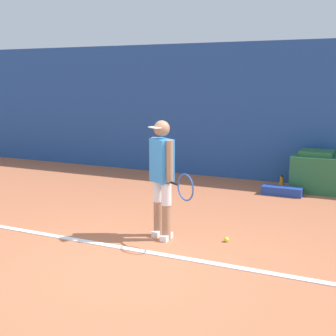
{
  "coord_description": "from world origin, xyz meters",
  "views": [
    {
      "loc": [
        2.63,
        -4.51,
        2.19
      ],
      "look_at": [
        -0.1,
        1.34,
        0.96
      ],
      "focal_mm": 50.0,
      "sensor_mm": 36.0,
      "label": 1
    }
  ],
  "objects_px": {
    "equipment_bag": "(282,191)",
    "water_bottle": "(282,182)",
    "covered_chair": "(316,172)",
    "tennis_player": "(162,174)",
    "tennis_ball": "(226,239)"
  },
  "relations": [
    {
      "from": "covered_chair",
      "to": "equipment_bag",
      "type": "distance_m",
      "value": 0.89
    },
    {
      "from": "tennis_player",
      "to": "covered_chair",
      "type": "relative_size",
      "value": 1.85
    },
    {
      "from": "equipment_bag",
      "to": "water_bottle",
      "type": "relative_size",
      "value": 3.07
    },
    {
      "from": "tennis_player",
      "to": "tennis_ball",
      "type": "height_order",
      "value": "tennis_player"
    },
    {
      "from": "equipment_bag",
      "to": "water_bottle",
      "type": "xyz_separation_m",
      "value": [
        -0.14,
        0.67,
        0.03
      ]
    },
    {
      "from": "covered_chair",
      "to": "tennis_player",
      "type": "bearing_deg",
      "value": -111.92
    },
    {
      "from": "tennis_player",
      "to": "tennis_ball",
      "type": "xyz_separation_m",
      "value": [
        0.87,
        0.21,
        -0.88
      ]
    },
    {
      "from": "covered_chair",
      "to": "equipment_bag",
      "type": "relative_size",
      "value": 1.18
    },
    {
      "from": "covered_chair",
      "to": "equipment_bag",
      "type": "xyz_separation_m",
      "value": [
        -0.52,
        -0.65,
        -0.3
      ]
    },
    {
      "from": "tennis_player",
      "to": "tennis_ball",
      "type": "bearing_deg",
      "value": 46.8
    },
    {
      "from": "covered_chair",
      "to": "water_bottle",
      "type": "bearing_deg",
      "value": 178.21
    },
    {
      "from": "tennis_ball",
      "to": "tennis_player",
      "type": "bearing_deg",
      "value": -166.07
    },
    {
      "from": "tennis_ball",
      "to": "water_bottle",
      "type": "bearing_deg",
      "value": 89.85
    },
    {
      "from": "tennis_ball",
      "to": "equipment_bag",
      "type": "bearing_deg",
      "value": 87.03
    },
    {
      "from": "tennis_player",
      "to": "water_bottle",
      "type": "height_order",
      "value": "tennis_player"
    }
  ]
}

